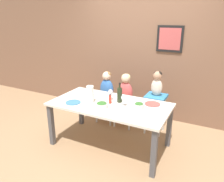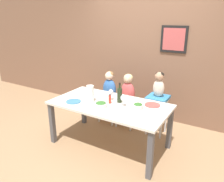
{
  "view_description": "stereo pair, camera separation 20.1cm",
  "coord_description": "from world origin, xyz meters",
  "px_view_note": "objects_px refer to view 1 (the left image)",
  "views": [
    {
      "loc": [
        1.45,
        -2.74,
        1.98
      ],
      "look_at": [
        0.0,
        0.07,
        0.9
      ],
      "focal_mm": 35.0,
      "sensor_mm": 36.0,
      "label": 1
    },
    {
      "loc": [
        1.63,
        -2.64,
        1.98
      ],
      "look_at": [
        0.0,
        0.07,
        0.9
      ],
      "focal_mm": 35.0,
      "sensor_mm": 36.0,
      "label": 2
    }
  ],
  "objects_px": {
    "salad_bowl_large": "(102,105)",
    "dinner_plate_back_left": "(94,93)",
    "dinner_plate_front_left": "(73,102)",
    "dinner_plate_back_right": "(152,104)",
    "chair_far_left": "(107,103)",
    "chair_far_center": "(125,107)",
    "wine_bottle": "(120,95)",
    "person_baby_right": "(157,82)",
    "person_child_center": "(126,89)",
    "paper_towel_roll": "(90,94)",
    "salad_bowl_small": "(139,105)",
    "chair_right_highchair": "(156,103)",
    "person_child_left": "(107,86)",
    "wine_glass_near": "(124,98)",
    "wine_glass_far": "(111,92)"
  },
  "relations": [
    {
      "from": "dinner_plate_back_left",
      "to": "chair_right_highchair",
      "type": "bearing_deg",
      "value": 24.65
    },
    {
      "from": "salad_bowl_large",
      "to": "chair_far_center",
      "type": "bearing_deg",
      "value": 92.27
    },
    {
      "from": "person_child_left",
      "to": "paper_towel_roll",
      "type": "xyz_separation_m",
      "value": [
        0.17,
        -0.84,
        0.12
      ]
    },
    {
      "from": "paper_towel_roll",
      "to": "person_baby_right",
      "type": "bearing_deg",
      "value": 46.21
    },
    {
      "from": "person_baby_right",
      "to": "dinner_plate_back_left",
      "type": "height_order",
      "value": "person_baby_right"
    },
    {
      "from": "salad_bowl_large",
      "to": "dinner_plate_back_left",
      "type": "distance_m",
      "value": 0.66
    },
    {
      "from": "chair_right_highchair",
      "to": "person_child_left",
      "type": "relative_size",
      "value": 1.23
    },
    {
      "from": "person_child_left",
      "to": "dinner_plate_back_right",
      "type": "height_order",
      "value": "person_child_left"
    },
    {
      "from": "paper_towel_roll",
      "to": "person_child_center",
      "type": "bearing_deg",
      "value": 74.83
    },
    {
      "from": "dinner_plate_front_left",
      "to": "dinner_plate_back_left",
      "type": "relative_size",
      "value": 1.0
    },
    {
      "from": "paper_towel_roll",
      "to": "chair_far_left",
      "type": "bearing_deg",
      "value": 101.22
    },
    {
      "from": "wine_glass_far",
      "to": "dinner_plate_front_left",
      "type": "xyz_separation_m",
      "value": [
        -0.46,
        -0.37,
        -0.12
      ]
    },
    {
      "from": "person_baby_right",
      "to": "salad_bowl_large",
      "type": "distance_m",
      "value": 1.1
    },
    {
      "from": "chair_far_left",
      "to": "wine_glass_far",
      "type": "bearing_deg",
      "value": -56.69
    },
    {
      "from": "dinner_plate_front_left",
      "to": "dinner_plate_back_right",
      "type": "distance_m",
      "value": 1.22
    },
    {
      "from": "person_baby_right",
      "to": "wine_bottle",
      "type": "xyz_separation_m",
      "value": [
        -0.4,
        -0.62,
        -0.1
      ]
    },
    {
      "from": "chair_far_left",
      "to": "paper_towel_roll",
      "type": "height_order",
      "value": "paper_towel_roll"
    },
    {
      "from": "person_baby_right",
      "to": "salad_bowl_large",
      "type": "bearing_deg",
      "value": -119.8
    },
    {
      "from": "paper_towel_roll",
      "to": "dinner_plate_back_right",
      "type": "relative_size",
      "value": 1.13
    },
    {
      "from": "chair_far_center",
      "to": "wine_glass_far",
      "type": "relative_size",
      "value": 2.48
    },
    {
      "from": "person_child_left",
      "to": "salad_bowl_large",
      "type": "xyz_separation_m",
      "value": [
        0.43,
        -0.94,
        0.03
      ]
    },
    {
      "from": "chair_right_highchair",
      "to": "person_baby_right",
      "type": "xyz_separation_m",
      "value": [
        0.0,
        0.0,
        0.39
      ]
    },
    {
      "from": "chair_far_center",
      "to": "wine_bottle",
      "type": "height_order",
      "value": "wine_bottle"
    },
    {
      "from": "chair_far_center",
      "to": "wine_glass_near",
      "type": "relative_size",
      "value": 2.48
    },
    {
      "from": "chair_far_left",
      "to": "dinner_plate_back_right",
      "type": "height_order",
      "value": "dinner_plate_back_right"
    },
    {
      "from": "dinner_plate_back_left",
      "to": "wine_glass_far",
      "type": "bearing_deg",
      "value": -21.12
    },
    {
      "from": "paper_towel_roll",
      "to": "wine_bottle",
      "type": "bearing_deg",
      "value": 28.15
    },
    {
      "from": "person_child_center",
      "to": "person_baby_right",
      "type": "height_order",
      "value": "person_baby_right"
    },
    {
      "from": "paper_towel_roll",
      "to": "dinner_plate_front_left",
      "type": "xyz_separation_m",
      "value": [
        -0.22,
        -0.14,
        -0.13
      ]
    },
    {
      "from": "chair_far_center",
      "to": "wine_bottle",
      "type": "relative_size",
      "value": 1.43
    },
    {
      "from": "person_baby_right",
      "to": "dinner_plate_front_left",
      "type": "bearing_deg",
      "value": -136.3
    },
    {
      "from": "chair_far_center",
      "to": "wine_glass_near",
      "type": "xyz_separation_m",
      "value": [
        0.3,
        -0.75,
        0.48
      ]
    },
    {
      "from": "salad_bowl_small",
      "to": "dinner_plate_back_left",
      "type": "distance_m",
      "value": 0.97
    },
    {
      "from": "person_child_left",
      "to": "salad_bowl_small",
      "type": "distance_m",
      "value": 1.16
    },
    {
      "from": "person_child_left",
      "to": "paper_towel_roll",
      "type": "distance_m",
      "value": 0.86
    },
    {
      "from": "chair_far_left",
      "to": "wine_glass_far",
      "type": "distance_m",
      "value": 0.87
    },
    {
      "from": "salad_bowl_large",
      "to": "dinner_plate_back_right",
      "type": "bearing_deg",
      "value": 36.61
    },
    {
      "from": "wine_glass_near",
      "to": "chair_far_center",
      "type": "bearing_deg",
      "value": 111.86
    },
    {
      "from": "chair_far_center",
      "to": "dinner_plate_back_left",
      "type": "bearing_deg",
      "value": -132.12
    },
    {
      "from": "person_baby_right",
      "to": "salad_bowl_small",
      "type": "relative_size",
      "value": 3.0
    },
    {
      "from": "chair_right_highchair",
      "to": "person_child_left",
      "type": "height_order",
      "value": "person_child_left"
    },
    {
      "from": "wine_bottle",
      "to": "wine_glass_near",
      "type": "distance_m",
      "value": 0.18
    },
    {
      "from": "person_child_left",
      "to": "salad_bowl_small",
      "type": "bearing_deg",
      "value": -37.68
    },
    {
      "from": "dinner_plate_back_right",
      "to": "dinner_plate_front_left",
      "type": "bearing_deg",
      "value": -155.64
    },
    {
      "from": "person_child_center",
      "to": "wine_glass_far",
      "type": "xyz_separation_m",
      "value": [
        0.01,
        -0.61,
        0.12
      ]
    },
    {
      "from": "chair_far_center",
      "to": "dinner_plate_back_right",
      "type": "distance_m",
      "value": 0.89
    },
    {
      "from": "salad_bowl_large",
      "to": "dinner_plate_back_left",
      "type": "relative_size",
      "value": 0.75
    },
    {
      "from": "person_child_left",
      "to": "person_child_center",
      "type": "height_order",
      "value": "same"
    },
    {
      "from": "wine_bottle",
      "to": "dinner_plate_front_left",
      "type": "xyz_separation_m",
      "value": [
        -0.62,
        -0.36,
        -0.12
      ]
    },
    {
      "from": "paper_towel_roll",
      "to": "dinner_plate_back_right",
      "type": "bearing_deg",
      "value": 22.04
    }
  ]
}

